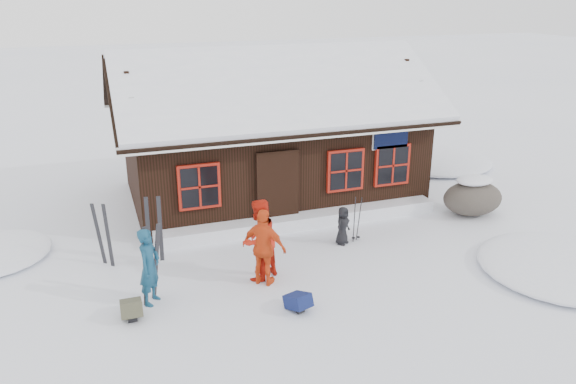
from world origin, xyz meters
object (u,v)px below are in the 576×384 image
skier_orange_right (264,248)px  backpack_olive (132,311)px  skier_orange_left (259,240)px  skier_teal (149,267)px  boulder (473,197)px  ski_pair_left (151,265)px  ski_poles (357,220)px  skier_crouched (343,226)px  backpack_blue (298,304)px

skier_orange_right → backpack_olive: bearing=51.7°
skier_orange_left → skier_teal: bearing=-23.3°
boulder → ski_pair_left: size_ratio=1.03×
ski_pair_left → skier_orange_right: bearing=-36.1°
ski_pair_left → backpack_olive: size_ratio=3.10×
ski_poles → skier_crouched: bearing=-173.0°
skier_orange_right → ski_pair_left: 2.29m
backpack_olive → ski_pair_left: bearing=51.6°
boulder → backpack_blue: size_ratio=3.46×
skier_teal → ski_pair_left: bearing=15.5°
ski_pair_left → ski_poles: 5.20m
boulder → ski_poles: (-3.78, -0.52, 0.05)m
skier_teal → backpack_olive: size_ratio=2.98×
skier_orange_left → backpack_olive: (-2.73, -0.71, -0.75)m
skier_orange_left → ski_pair_left: bearing=-26.0°
backpack_blue → backpack_olive: size_ratio=0.92×
skier_orange_right → backpack_olive: (-2.75, -0.43, -0.69)m
skier_orange_left → ski_poles: skier_orange_left is taller
skier_orange_right → boulder: 6.81m
backpack_olive → skier_orange_left: bearing=15.6°
backpack_blue → backpack_olive: bearing=147.4°
skier_orange_right → skier_orange_left: bearing=-42.5°
skier_teal → skier_crouched: skier_teal is taller
skier_teal → ski_poles: bearing=-43.1°
skier_teal → skier_orange_left: (2.29, 0.26, 0.11)m
backpack_olive → skier_crouched: bearing=19.3°
skier_orange_left → backpack_blue: (0.32, -1.50, -0.76)m
skier_teal → boulder: skier_teal is taller
skier_orange_right → backpack_blue: 1.43m
boulder → ski_poles: bearing=-172.2°
skier_teal → skier_crouched: size_ratio=1.65×
skier_crouched → backpack_olive: size_ratio=1.81×
skier_teal → ski_poles: 5.26m
boulder → backpack_blue: boulder is taller
backpack_olive → skier_teal: bearing=47.5°
skier_orange_left → skier_orange_right: (0.02, -0.28, -0.06)m
skier_orange_right → skier_crouched: (2.38, 1.27, -0.36)m
boulder → backpack_blue: 6.97m
skier_teal → ski_pair_left: 0.12m
skier_crouched → boulder: size_ratio=0.56×
skier_orange_left → ski_poles: size_ratio=1.51×
skier_crouched → ski_poles: 0.40m
skier_orange_left → backpack_blue: skier_orange_left is taller
ski_pair_left → boulder: bearing=-21.8°
skier_orange_right → backpack_olive: 2.87m
skier_teal → skier_orange_left: bearing=-50.9°
backpack_olive → ski_poles: bearing=18.5°
boulder → backpack_blue: (-6.26, -3.05, -0.37)m
ski_pair_left → backpack_olive: 0.97m
boulder → ski_pair_left: 9.00m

